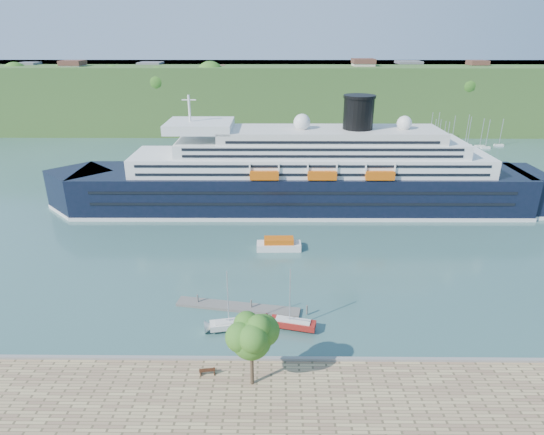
{
  "coord_description": "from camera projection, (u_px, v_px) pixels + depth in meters",
  "views": [
    {
      "loc": [
        3.48,
        -41.72,
        35.46
      ],
      "look_at": [
        2.83,
        30.0,
        6.08
      ],
      "focal_mm": 30.0,
      "sensor_mm": 36.0,
      "label": 1
    }
  ],
  "objects": [
    {
      "name": "park_bench",
      "position": [
        207.0,
        370.0,
        49.11
      ],
      "size": [
        1.86,
        0.97,
        1.14
      ],
      "primitive_type": null,
      "rotation": [
        0.0,
        0.0,
        0.14
      ],
      "color": "#4E2916",
      "rests_on": "promenade"
    },
    {
      "name": "quay_coping",
      "position": [
        245.0,
        358.0,
        51.45
      ],
      "size": [
        220.0,
        0.5,
        0.3
      ],
      "primitive_type": "cube",
      "color": "slate",
      "rests_on": "promenade"
    },
    {
      "name": "far_hillside",
      "position": [
        268.0,
        95.0,
        181.7
      ],
      "size": [
        400.0,
        50.0,
        24.0
      ],
      "primitive_type": "cube",
      "color": "#2B5020",
      "rests_on": "ground"
    },
    {
      "name": "sailboat_red",
      "position": [
        293.0,
        301.0,
        56.88
      ],
      "size": [
        6.66,
        3.22,
        8.3
      ],
      "primitive_type": null,
      "rotation": [
        0.0,
        0.0,
        -0.23
      ],
      "color": "maroon",
      "rests_on": "ground"
    },
    {
      "name": "tender_launch",
      "position": [
        279.0,
        244.0,
        79.49
      ],
      "size": [
        7.86,
        2.83,
        2.16
      ],
      "primitive_type": null,
      "rotation": [
        0.0,
        0.0,
        0.02
      ],
      "color": "#C5520B",
      "rests_on": "ground"
    },
    {
      "name": "promenade_tree",
      "position": [
        252.0,
        348.0,
        46.31
      ],
      "size": [
        5.56,
        5.56,
        9.21
      ],
      "primitive_type": null,
      "color": "#316119",
      "rests_on": "promenade"
    },
    {
      "name": "cruise_ship",
      "position": [
        301.0,
        154.0,
        93.89
      ],
      "size": [
        107.07,
        16.17,
        24.02
      ],
      "primitive_type": null,
      "rotation": [
        0.0,
        0.0,
        0.01
      ],
      "color": "black",
      "rests_on": "ground"
    },
    {
      "name": "ground",
      "position": [
        245.0,
        365.0,
        52.07
      ],
      "size": [
        400.0,
        400.0,
        0.0
      ],
      "primitive_type": "plane",
      "color": "#2D514C",
      "rests_on": "ground"
    },
    {
      "name": "floating_pontoon",
      "position": [
        238.0,
        307.0,
        62.8
      ],
      "size": [
        17.37,
        4.96,
        0.38
      ],
      "primitive_type": null,
      "rotation": [
        0.0,
        0.0,
        -0.17
      ],
      "color": "slate",
      "rests_on": "ground"
    },
    {
      "name": "sailboat_white_near",
      "position": [
        232.0,
        302.0,
        56.81
      ],
      "size": [
        6.55,
        2.92,
        8.19
      ],
      "primitive_type": null,
      "rotation": [
        0.0,
        0.0,
        0.19
      ],
      "color": "silver",
      "rests_on": "ground"
    }
  ]
}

